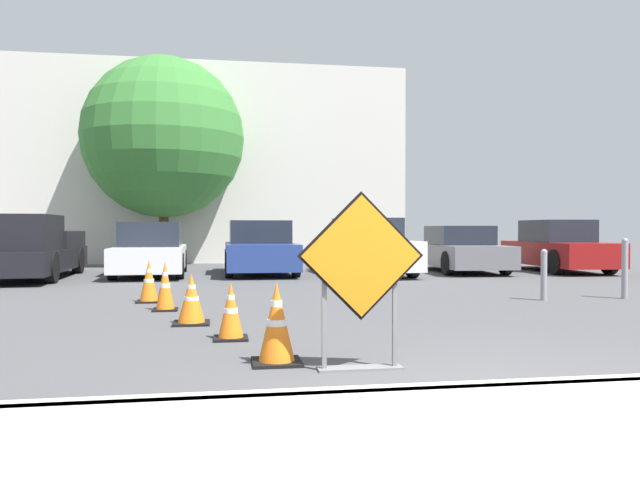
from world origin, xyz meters
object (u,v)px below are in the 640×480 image
at_px(traffic_cone_second, 231,312).
at_px(traffic_cone_fifth, 149,281).
at_px(parked_car_third, 367,248).
at_px(bollard_second, 625,267).
at_px(parked_car_nearest, 151,251).
at_px(parked_car_second, 260,249).
at_px(traffic_cone_nearest, 277,324).
at_px(parked_car_fifth, 558,248).
at_px(road_closed_sign, 361,271).
at_px(bollard_nearest, 544,273).
at_px(traffic_cone_fourth, 165,286).
at_px(parked_car_fourth, 460,250).
at_px(pickup_truck, 26,251).
at_px(traffic_cone_third, 191,299).

bearing_deg(traffic_cone_second, traffic_cone_fifth, 108.77).
xyz_separation_m(parked_car_third, bollard_second, (3.18, -6.63, -0.14)).
relative_size(parked_car_nearest, parked_car_second, 1.01).
relative_size(traffic_cone_nearest, parked_car_fifth, 0.17).
distance_m(parked_car_second, parked_car_fifth, 8.87).
relative_size(road_closed_sign, traffic_cone_second, 2.43).
xyz_separation_m(parked_car_second, parked_car_fifth, (8.86, -0.37, 0.01)).
bearing_deg(parked_car_second, bollard_nearest, 122.25).
bearing_deg(traffic_cone_nearest, bollard_nearest, 40.39).
xyz_separation_m(traffic_cone_fourth, parked_car_nearest, (-0.98, 7.52, 0.28)).
xyz_separation_m(parked_car_nearest, parked_car_fifth, (11.81, -0.26, 0.04)).
bearing_deg(parked_car_fourth, parked_car_second, 2.70).
relative_size(road_closed_sign, traffic_cone_nearest, 2.08).
distance_m(traffic_cone_fourth, parked_car_nearest, 7.58).
bearing_deg(traffic_cone_fourth, parked_car_second, 75.47).
bearing_deg(traffic_cone_second, parked_car_fifth, 45.24).
distance_m(road_closed_sign, pickup_truck, 12.61).
relative_size(pickup_truck, bollard_second, 5.02).
relative_size(traffic_cone_nearest, traffic_cone_fourth, 0.99).
bearing_deg(road_closed_sign, parked_car_second, 90.45).
distance_m(traffic_cone_nearest, traffic_cone_fourth, 4.29).
bearing_deg(traffic_cone_second, road_closed_sign, -57.60).
bearing_deg(parked_car_fifth, bollard_second, 70.85).
height_order(road_closed_sign, bollard_nearest, road_closed_sign).
bearing_deg(traffic_cone_second, bollard_second, 23.00).
distance_m(traffic_cone_fourth, parked_car_second, 7.88).
xyz_separation_m(traffic_cone_second, parked_car_third, (3.98, 9.67, 0.40)).
bearing_deg(traffic_cone_fifth, traffic_cone_second, -71.23).
bearing_deg(parked_car_nearest, parked_car_second, -179.26).
xyz_separation_m(traffic_cone_fourth, parked_car_third, (4.93, 6.95, 0.34)).
distance_m(road_closed_sign, parked_car_fourth, 13.38).
bearing_deg(parked_car_fifth, road_closed_sign, 55.60).
height_order(parked_car_third, parked_car_fifth, parked_car_third).
bearing_deg(parked_car_nearest, bollard_nearest, 134.83).
relative_size(pickup_truck, parked_car_fifth, 1.25).
relative_size(traffic_cone_fifth, pickup_truck, 0.13).
bearing_deg(traffic_cone_fourth, traffic_cone_fifth, 107.44).
bearing_deg(parked_car_second, parked_car_fourth, 179.87).
xyz_separation_m(traffic_cone_third, parked_car_third, (4.47, 8.42, 0.39)).
relative_size(traffic_cone_nearest, parked_car_nearest, 0.17).
height_order(traffic_cone_nearest, parked_car_fourth, parked_car_fourth).
bearing_deg(traffic_cone_fifth, bollard_nearest, -6.95).
distance_m(traffic_cone_second, traffic_cone_third, 1.34).
bearing_deg(bollard_nearest, parked_car_second, 121.89).
distance_m(traffic_cone_fourth, bollard_nearest, 6.53).
xyz_separation_m(traffic_cone_nearest, traffic_cone_second, (-0.40, 1.36, -0.06)).
bearing_deg(traffic_cone_third, bollard_second, 13.19).
bearing_deg(bollard_nearest, traffic_cone_fourth, -177.17).
bearing_deg(parked_car_third, parked_car_fourth, -171.09).
relative_size(bollard_nearest, bollard_second, 0.83).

